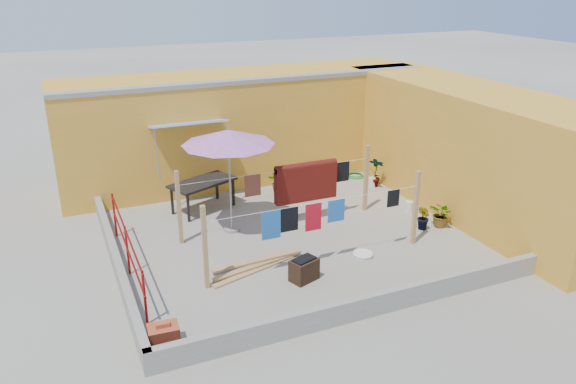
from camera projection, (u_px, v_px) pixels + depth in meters
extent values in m
plane|color=#9E998E|center=(292.00, 238.00, 13.51)|extent=(80.00, 80.00, 0.00)
cube|color=gold|center=(245.00, 126.00, 17.13)|extent=(11.00, 2.40, 3.20)
cube|color=gray|center=(256.00, 81.00, 15.67)|extent=(11.00, 0.35, 0.12)
cube|color=#2D51B2|center=(188.00, 124.00, 14.79)|extent=(2.00, 0.79, 0.22)
cylinder|color=gray|center=(157.00, 155.00, 14.35)|extent=(0.03, 0.30, 1.28)
cylinder|color=gray|center=(228.00, 147.00, 15.06)|extent=(0.03, 0.30, 1.28)
cube|color=gold|center=(471.00, 149.00, 14.87)|extent=(2.40, 9.00, 3.20)
cube|color=gray|center=(370.00, 305.00, 10.38)|extent=(8.30, 0.16, 0.44)
cube|color=gray|center=(117.00, 262.00, 11.91)|extent=(0.16, 7.30, 0.44)
cylinder|color=maroon|center=(145.00, 298.00, 10.00)|extent=(0.05, 0.05, 1.10)
cylinder|color=maroon|center=(127.00, 250.00, 11.71)|extent=(0.05, 0.05, 1.10)
cylinder|color=maroon|center=(115.00, 215.00, 13.41)|extent=(0.05, 0.05, 1.10)
cylinder|color=maroon|center=(125.00, 229.00, 11.53)|extent=(0.04, 4.20, 0.04)
cylinder|color=maroon|center=(127.00, 248.00, 11.69)|extent=(0.04, 4.20, 0.04)
cube|color=tan|center=(205.00, 248.00, 11.06)|extent=(0.09, 0.09, 1.80)
cube|color=tan|center=(416.00, 208.00, 12.92)|extent=(0.09, 0.09, 1.80)
cube|color=tan|center=(366.00, 178.00, 14.80)|extent=(0.09, 0.09, 1.80)
cube|color=tan|center=(179.00, 208.00, 12.94)|extent=(0.09, 0.09, 1.80)
cylinder|color=silver|center=(319.00, 203.00, 11.79)|extent=(5.00, 0.01, 0.01)
cylinder|color=silver|center=(279.00, 171.00, 13.67)|extent=(5.00, 0.01, 0.01)
cube|color=#49100C|center=(306.00, 183.00, 14.09)|extent=(1.65, 0.22, 0.93)
cube|color=black|center=(342.00, 172.00, 14.43)|extent=(0.38, 0.02, 0.53)
cube|color=brown|center=(253.00, 185.00, 13.51)|extent=(0.41, 0.02, 0.55)
cube|color=#1F59A8|center=(271.00, 225.00, 11.50)|extent=(0.41, 0.02, 0.63)
cube|color=black|center=(289.00, 219.00, 11.63)|extent=(0.39, 0.02, 0.53)
cube|color=#B00E1E|center=(313.00, 217.00, 11.86)|extent=(0.37, 0.02, 0.62)
cube|color=#1F59A8|center=(336.00, 211.00, 12.04)|extent=(0.40, 0.02, 0.51)
cube|color=black|center=(393.00, 198.00, 12.56)|extent=(0.31, 0.02, 0.40)
cylinder|color=gray|center=(232.00, 229.00, 13.89)|extent=(0.40, 0.40, 0.07)
cylinder|color=gray|center=(230.00, 183.00, 13.44)|extent=(0.05, 0.05, 2.53)
cone|color=#C067AE|center=(228.00, 137.00, 13.03)|extent=(2.23, 2.23, 0.35)
cylinder|color=gray|center=(228.00, 129.00, 12.96)|extent=(0.04, 0.04, 0.11)
cube|color=black|center=(202.00, 182.00, 14.85)|extent=(1.93, 1.47, 0.07)
cube|color=black|center=(188.00, 208.00, 14.26)|extent=(0.07, 0.07, 0.76)
cube|color=black|center=(172.00, 201.00, 14.71)|extent=(0.07, 0.07, 0.76)
cube|color=black|center=(233.00, 192.00, 15.29)|extent=(0.07, 0.07, 0.76)
cube|color=black|center=(217.00, 186.00, 15.73)|extent=(0.07, 0.07, 0.76)
cube|color=#AE4128|center=(164.00, 336.00, 9.55)|extent=(0.55, 0.41, 0.38)
cube|color=#A64827|center=(163.00, 325.00, 9.46)|extent=(0.24, 0.13, 0.08)
cube|color=tan|center=(255.00, 271.00, 11.98)|extent=(2.05, 0.74, 0.04)
cube|color=tan|center=(256.00, 266.00, 12.09)|extent=(2.08, 0.56, 0.04)
cube|color=tan|center=(258.00, 260.00, 12.21)|extent=(2.10, 0.28, 0.04)
cube|color=#321E13|center=(304.00, 270.00, 11.58)|extent=(0.65, 0.54, 0.47)
cube|color=black|center=(304.00, 259.00, 11.49)|extent=(0.53, 0.42, 0.04)
cylinder|color=silver|center=(363.00, 255.00, 12.64)|extent=(0.43, 0.43, 0.06)
torus|color=silver|center=(363.00, 254.00, 12.63)|extent=(0.46, 0.46, 0.05)
cylinder|color=silver|center=(409.00, 206.00, 14.98)|extent=(0.21, 0.21, 0.28)
cylinder|color=silver|center=(409.00, 201.00, 14.92)|extent=(0.06, 0.06, 0.05)
cylinder|color=silver|center=(372.00, 182.00, 16.71)|extent=(0.21, 0.21, 0.28)
cylinder|color=silver|center=(373.00, 177.00, 16.65)|extent=(0.06, 0.06, 0.05)
torus|color=#1B7D20|center=(355.00, 176.00, 17.58)|extent=(0.55, 0.55, 0.04)
torus|color=#1B7D20|center=(355.00, 175.00, 17.56)|extent=(0.46, 0.46, 0.04)
imported|color=#1B5418|center=(280.00, 182.00, 15.99)|extent=(0.96, 0.94, 0.81)
imported|color=#1B5418|center=(315.00, 174.00, 16.95)|extent=(0.38, 0.38, 0.59)
imported|color=#1B5418|center=(376.00, 172.00, 16.60)|extent=(0.56, 0.59, 0.93)
imported|color=#1B5418|center=(424.00, 218.00, 13.82)|extent=(0.34, 0.40, 0.65)
imported|color=#1B5418|center=(442.00, 214.00, 13.99)|extent=(0.67, 0.72, 0.66)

